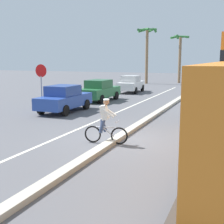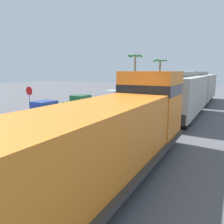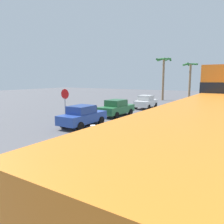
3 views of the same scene
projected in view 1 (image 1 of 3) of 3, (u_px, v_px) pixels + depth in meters
The scene contains 10 objects.
ground_plane at pixel (119, 139), 12.57m from camera, with size 120.00×120.00×0.00m, color #56565B.
median_curb at pixel (156, 113), 18.03m from camera, with size 0.36×36.00×0.16m, color #B2AD9E.
lane_stripe at pixel (118, 112), 18.94m from camera, with size 0.14×36.00×0.01m, color silver.
parked_car_blue at pixel (64, 99), 18.93m from camera, with size 1.84×4.20×1.62m.
parked_car_green at pixel (99, 90), 23.89m from camera, with size 1.97×4.27×1.62m.
parked_car_white at pixel (131, 84), 30.06m from camera, with size 1.99×4.28×1.62m.
cyclist at pixel (105, 122), 11.79m from camera, with size 1.70×0.51×1.71m.
stop_sign at pixel (41, 79), 18.55m from camera, with size 0.76×0.08×2.88m.
palm_tree_near at pixel (180, 48), 41.23m from camera, with size 2.54×2.75×6.38m.
palm_tree_far at pixel (147, 42), 40.00m from camera, with size 2.73×2.78×7.22m.
Camera 1 is at (4.37, -11.41, 3.19)m, focal length 50.00 mm.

